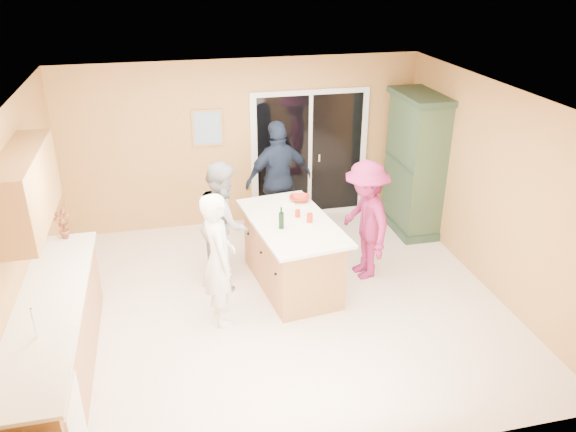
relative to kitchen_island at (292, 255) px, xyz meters
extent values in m
plane|color=white|center=(-0.27, -0.40, -0.44)|extent=(5.50, 5.50, 0.00)
cube|color=silver|center=(-0.27, -0.40, 2.16)|extent=(5.50, 5.00, 0.10)
cube|color=#E8AC5F|center=(-0.27, 2.10, 0.86)|extent=(5.50, 0.10, 2.60)
cube|color=#E8AC5F|center=(-0.27, -2.90, 0.86)|extent=(5.50, 0.10, 2.60)
cube|color=#E8AC5F|center=(-3.02, -0.40, 0.86)|extent=(0.10, 5.00, 2.60)
cube|color=#E8AC5F|center=(2.48, -0.40, 0.86)|extent=(0.10, 5.00, 2.60)
cube|color=#AD6E43|center=(-2.72, -1.30, 0.01)|extent=(0.60, 3.00, 0.90)
cube|color=silver|center=(-2.70, -1.30, 0.48)|extent=(0.65, 3.05, 0.04)
cylinder|color=silver|center=(-2.72, -1.80, 0.65)|extent=(0.02, 0.02, 0.30)
cube|color=#AD6E43|center=(-2.84, -0.60, 1.44)|extent=(0.35, 1.60, 0.75)
cube|color=silver|center=(0.78, 2.07, 0.61)|extent=(1.90, 0.05, 2.10)
cube|color=black|center=(0.78, 2.05, 0.61)|extent=(1.70, 0.03, 1.94)
cube|color=silver|center=(0.78, 2.05, 0.61)|extent=(0.06, 0.04, 1.94)
cube|color=silver|center=(0.93, 2.04, 0.56)|extent=(0.02, 0.03, 0.12)
cube|color=#A37E51|center=(-0.82, 2.08, 1.16)|extent=(0.46, 0.03, 0.56)
cube|color=#4B6C9D|center=(-0.82, 2.07, 1.16)|extent=(0.38, 0.02, 0.48)
cube|color=#AD6E43|center=(0.00, 0.00, 0.01)|extent=(1.01, 1.66, 0.89)
cube|color=silver|center=(0.00, 0.00, 0.48)|extent=(1.19, 1.89, 0.04)
cube|color=black|center=(0.00, 0.00, -0.39)|extent=(0.92, 1.58, 0.10)
cube|color=#233928|center=(2.22, 1.24, -0.37)|extent=(0.60, 1.13, 0.13)
cube|color=#31472F|center=(2.22, 1.24, 0.63)|extent=(0.53, 1.07, 2.01)
cube|color=#233928|center=(2.22, 1.24, 1.68)|extent=(0.62, 1.17, 0.09)
imported|color=white|center=(-0.99, -0.56, 0.38)|extent=(0.44, 0.63, 1.63)
imported|color=#949496|center=(-0.81, 0.37, 0.39)|extent=(0.69, 0.85, 1.65)
imported|color=#182036|center=(0.15, 1.48, 0.47)|extent=(1.13, 0.66, 1.81)
imported|color=#881D53|center=(1.00, 0.04, 0.37)|extent=(0.70, 1.10, 1.62)
imported|color=#A52512|center=(0.24, 0.58, 0.53)|extent=(0.32, 0.32, 0.07)
imported|color=red|center=(-2.72, 0.12, 0.69)|extent=(0.23, 0.20, 0.37)
cylinder|color=#A52512|center=(0.10, 0.09, 0.54)|extent=(0.07, 0.07, 0.10)
cylinder|color=#A52512|center=(0.21, -0.08, 0.55)|extent=(0.09, 0.09, 0.11)
cylinder|color=black|center=(-0.17, -0.17, 0.60)|extent=(0.06, 0.06, 0.20)
cylinder|color=black|center=(-0.17, -0.17, 0.74)|extent=(0.02, 0.02, 0.08)
cylinder|color=white|center=(0.07, 0.52, 0.50)|extent=(0.23, 0.23, 0.01)
camera|label=1|loc=(-1.47, -6.18, 3.56)|focal=35.00mm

